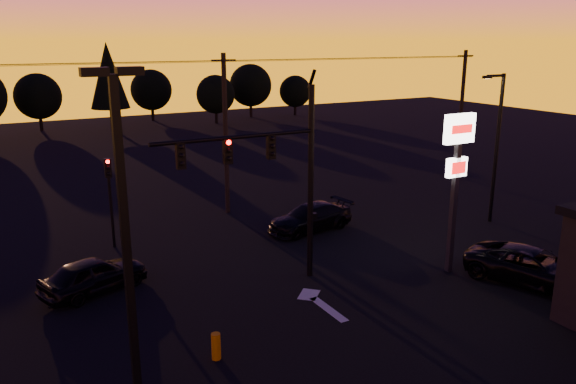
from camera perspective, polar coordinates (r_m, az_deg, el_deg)
name	(u,v)px	position (r m, az deg, el deg)	size (l,w,h in m)	color
ground	(332,324)	(20.35, 4.48, -13.21)	(120.00, 120.00, 0.00)	black
lane_arrow	(319,302)	(21.83, 3.15, -11.09)	(1.20, 3.10, 0.01)	beige
traffic_signal_mast	(276,166)	(21.81, -1.24, 2.67)	(6.79, 0.52, 8.58)	black
secondary_signal	(110,190)	(27.66, -17.66, 0.23)	(0.30, 0.31, 4.35)	black
parking_lot_light	(126,247)	(12.89, -16.11, -5.37)	(1.25, 0.30, 9.14)	black
pylon_sign	(457,160)	(24.06, 16.80, 3.15)	(1.50, 0.28, 6.80)	black
streetlight	(496,142)	(31.83, 20.39, 4.76)	(1.55, 0.35, 8.00)	black
utility_pole_1	(226,134)	(31.66, -6.35, 5.88)	(1.40, 0.26, 9.00)	black
utility_pole_2	(461,114)	(41.93, 17.16, 7.58)	(1.40, 0.26, 9.00)	black
power_wires	(223,61)	(31.27, -6.57, 13.09)	(36.00, 1.22, 0.07)	black
bollard	(216,346)	(18.27, -7.32, -15.29)	(0.29, 0.29, 0.87)	#C27302
tree_3	(38,96)	(67.39, -24.06, 8.86)	(4.95, 4.95, 6.22)	black
tree_4	(108,75)	(65.27, -17.80, 11.21)	(4.18, 4.18, 9.50)	black
tree_5	(151,90)	(71.67, -13.72, 10.04)	(4.95, 4.95, 6.22)	black
tree_6	(216,94)	(67.93, -7.37, 9.81)	(4.54, 4.54, 5.71)	black
tree_7	(251,85)	(73.00, -3.83, 10.76)	(5.36, 5.36, 6.74)	black
tree_8	(295,91)	(74.95, 0.73, 10.19)	(4.12, 4.12, 5.19)	black
car_left	(94,275)	(23.62, -19.11, -7.95)	(1.69, 4.21, 1.43)	black
car_right	(310,217)	(29.38, 2.27, -2.60)	(1.94, 4.77, 1.38)	black
suv_parked	(532,267)	(25.15, 23.58, -6.96)	(2.42, 5.25, 1.46)	black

